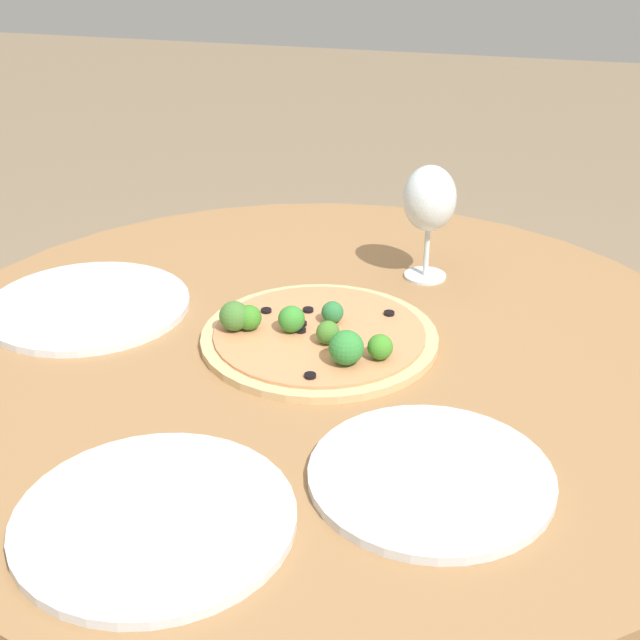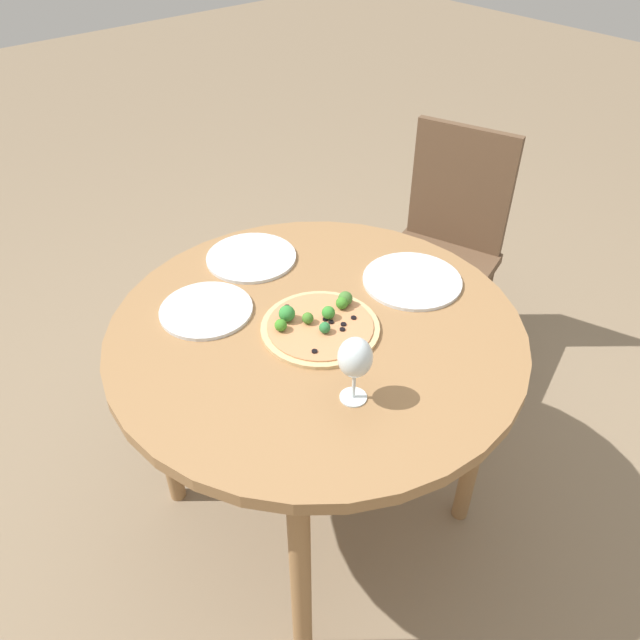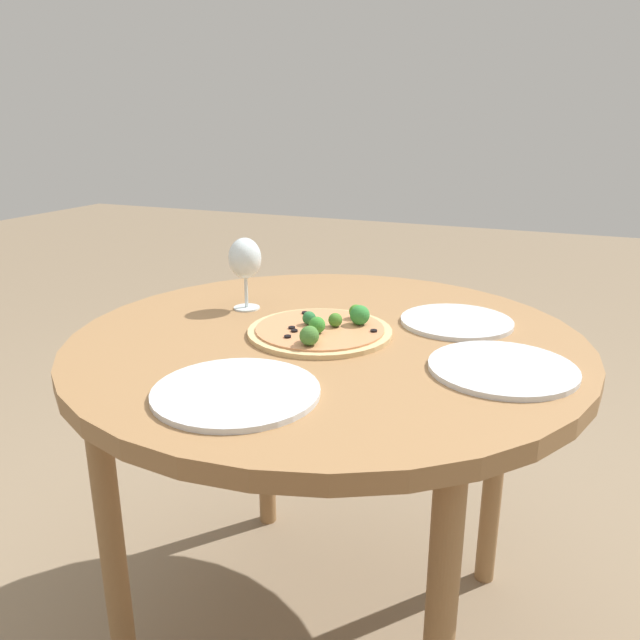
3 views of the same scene
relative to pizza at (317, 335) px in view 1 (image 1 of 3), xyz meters
name	(u,v)px [view 1 (image 1 of 3)]	position (x,y,z in m)	size (l,w,h in m)	color
dining_table	(316,399)	(0.01, 0.00, -0.09)	(1.05, 1.05, 0.75)	olive
pizza	(317,335)	(0.00, 0.00, 0.00)	(0.30, 0.30, 0.06)	tan
wine_glass	(429,201)	(-0.23, 0.10, 0.10)	(0.08, 0.08, 0.17)	silver
plate_near	(155,519)	(0.37, -0.06, -0.01)	(0.26, 0.26, 0.01)	silver
plate_far	(431,476)	(0.24, 0.18, -0.01)	(0.24, 0.24, 0.01)	silver
plate_side	(88,305)	(-0.02, -0.32, -0.01)	(0.27, 0.27, 0.01)	silver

